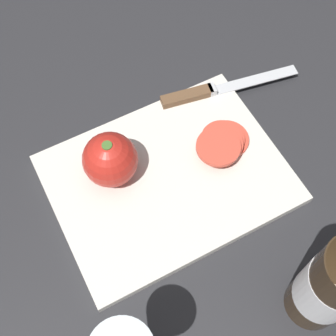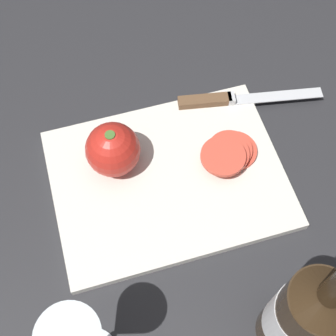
% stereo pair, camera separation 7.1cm
% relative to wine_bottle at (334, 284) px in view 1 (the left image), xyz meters
% --- Properties ---
extents(ground_plane, '(3.00, 3.00, 0.00)m').
position_rel_wine_bottle_xyz_m(ground_plane, '(-0.08, 0.29, -0.11)').
color(ground_plane, '#28282B').
extents(cutting_board, '(0.38, 0.29, 0.02)m').
position_rel_wine_bottle_xyz_m(cutting_board, '(-0.09, 0.28, -0.10)').
color(cutting_board, silver).
rests_on(cutting_board, ground_plane).
extents(wine_bottle, '(0.08, 0.08, 0.31)m').
position_rel_wine_bottle_xyz_m(wine_bottle, '(0.00, 0.00, 0.00)').
color(wine_bottle, '#332314').
rests_on(wine_bottle, ground_plane).
extents(whole_tomato, '(0.09, 0.09, 0.09)m').
position_rel_wine_bottle_xyz_m(whole_tomato, '(-0.17, 0.32, -0.05)').
color(whole_tomato, red).
rests_on(whole_tomato, cutting_board).
extents(knife, '(0.26, 0.07, 0.01)m').
position_rel_wine_bottle_xyz_m(knife, '(0.04, 0.39, -0.09)').
color(knife, silver).
rests_on(knife, cutting_board).
extents(tomato_slice_stack_near, '(0.10, 0.09, 0.03)m').
position_rel_wine_bottle_xyz_m(tomato_slice_stack_near, '(0.02, 0.28, -0.08)').
color(tomato_slice_stack_near, '#DB4C38').
rests_on(tomato_slice_stack_near, cutting_board).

